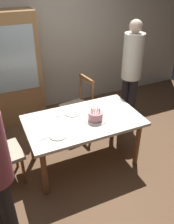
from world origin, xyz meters
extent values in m
plane|color=brown|center=(0.00, 0.00, 0.00)|extent=(6.40, 6.40, 0.00)
cube|color=beige|center=(0.00, 1.85, 1.30)|extent=(6.40, 0.10, 2.60)
cube|color=silver|center=(0.00, 0.00, 0.71)|extent=(1.53, 0.88, 0.04)
cylinder|color=brown|center=(-0.66, -0.34, 0.35)|extent=(0.07, 0.07, 0.69)
cylinder|color=brown|center=(0.66, -0.34, 0.35)|extent=(0.07, 0.07, 0.69)
cylinder|color=brown|center=(-0.66, 0.34, 0.35)|extent=(0.07, 0.07, 0.69)
cylinder|color=brown|center=(0.66, 0.34, 0.35)|extent=(0.07, 0.07, 0.69)
cylinder|color=silver|center=(0.13, -0.09, 0.74)|extent=(0.28, 0.28, 0.01)
cylinder|color=#D18C93|center=(0.13, -0.09, 0.80)|extent=(0.19, 0.19, 0.11)
cylinder|color=#4C7FE5|center=(0.18, -0.09, 0.88)|extent=(0.01, 0.01, 0.05)
sphere|color=#FFC64C|center=(0.18, -0.09, 0.92)|extent=(0.01, 0.01, 0.01)
cylinder|color=#66CC72|center=(0.18, -0.06, 0.88)|extent=(0.01, 0.01, 0.05)
sphere|color=#FFC64C|center=(0.18, -0.06, 0.92)|extent=(0.01, 0.01, 0.01)
cylinder|color=#4C7FE5|center=(0.15, -0.04, 0.88)|extent=(0.01, 0.01, 0.05)
sphere|color=#FFC64C|center=(0.15, -0.04, 0.92)|extent=(0.01, 0.01, 0.01)
cylinder|color=#D872CC|center=(0.13, -0.03, 0.88)|extent=(0.01, 0.01, 0.05)
sphere|color=#FFC64C|center=(0.13, -0.03, 0.92)|extent=(0.01, 0.01, 0.01)
cylinder|color=yellow|center=(0.10, -0.05, 0.88)|extent=(0.01, 0.01, 0.05)
sphere|color=#FFC64C|center=(0.10, -0.05, 0.92)|extent=(0.01, 0.01, 0.01)
cylinder|color=#4C7FE5|center=(0.08, -0.07, 0.88)|extent=(0.01, 0.01, 0.05)
sphere|color=#FFC64C|center=(0.08, -0.07, 0.92)|extent=(0.01, 0.01, 0.01)
cylinder|color=#D872CC|center=(0.08, -0.10, 0.88)|extent=(0.01, 0.01, 0.05)
sphere|color=#FFC64C|center=(0.08, -0.10, 0.92)|extent=(0.01, 0.01, 0.01)
cylinder|color=#66CC72|center=(0.10, -0.12, 0.88)|extent=(0.01, 0.01, 0.05)
sphere|color=#FFC64C|center=(0.10, -0.12, 0.92)|extent=(0.01, 0.01, 0.01)
cylinder|color=#E54C4C|center=(0.12, -0.14, 0.88)|extent=(0.01, 0.01, 0.05)
sphere|color=#FFC64C|center=(0.12, -0.14, 0.92)|extent=(0.01, 0.01, 0.01)
cylinder|color=yellow|center=(0.15, -0.13, 0.88)|extent=(0.01, 0.01, 0.05)
sphere|color=#FFC64C|center=(0.15, -0.13, 0.92)|extent=(0.01, 0.01, 0.01)
cylinder|color=#4C7FE5|center=(0.17, -0.12, 0.88)|extent=(0.01, 0.01, 0.05)
sphere|color=#FFC64C|center=(0.17, -0.12, 0.92)|extent=(0.01, 0.01, 0.01)
cylinder|color=silver|center=(-0.42, -0.20, 0.74)|extent=(0.22, 0.22, 0.01)
cylinder|color=silver|center=(-0.08, 0.20, 0.74)|extent=(0.22, 0.22, 0.01)
cube|color=silver|center=(-0.58, -0.20, 0.73)|extent=(0.18, 0.04, 0.01)
cube|color=silver|center=(-0.24, 0.20, 0.73)|extent=(0.18, 0.04, 0.01)
cube|color=tan|center=(0.20, 0.76, 0.45)|extent=(0.50, 0.50, 0.05)
cylinder|color=brown|center=(0.01, 0.90, 0.21)|extent=(0.04, 0.04, 0.42)
cylinder|color=brown|center=(0.06, 0.57, 0.21)|extent=(0.04, 0.04, 0.42)
cylinder|color=brown|center=(0.34, 0.96, 0.21)|extent=(0.04, 0.04, 0.42)
cylinder|color=brown|center=(0.40, 0.62, 0.21)|extent=(0.04, 0.04, 0.42)
cylinder|color=brown|center=(0.37, 0.97, 0.70)|extent=(0.04, 0.04, 0.50)
cylinder|color=brown|center=(0.43, 0.62, 0.70)|extent=(0.04, 0.04, 0.50)
cube|color=brown|center=(0.40, 0.79, 0.92)|extent=(0.10, 0.40, 0.06)
cube|color=tan|center=(-1.06, 0.08, 0.45)|extent=(0.49, 0.49, 0.05)
cylinder|color=brown|center=(-0.87, -0.06, 0.21)|extent=(0.04, 0.04, 0.42)
cylinder|color=brown|center=(-0.91, 0.27, 0.21)|extent=(0.04, 0.04, 0.42)
cylinder|color=#262328|center=(-1.14, -0.76, 0.41)|extent=(0.14, 0.14, 0.82)
cylinder|color=#262328|center=(-1.19, -0.64, 0.41)|extent=(0.14, 0.14, 0.82)
cylinder|color=#262328|center=(1.10, 0.69, 0.44)|extent=(0.14, 0.14, 0.87)
cylinder|color=#262328|center=(1.16, 0.57, 0.44)|extent=(0.14, 0.14, 0.87)
cylinder|color=silver|center=(1.13, 0.63, 1.24)|extent=(0.32, 0.32, 0.73)
sphere|color=beige|center=(1.13, 0.63, 1.70)|extent=(0.20, 0.20, 0.20)
cube|color=#9E7042|center=(-0.72, 1.56, 0.95)|extent=(1.10, 0.44, 1.90)
cube|color=silver|center=(-0.72, 1.34, 1.20)|extent=(0.94, 0.01, 1.04)
camera|label=1|loc=(-1.05, -2.43, 2.47)|focal=38.47mm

